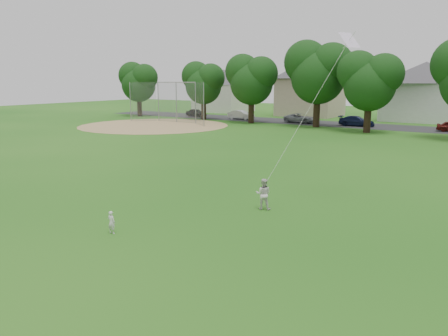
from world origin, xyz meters
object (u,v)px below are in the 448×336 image
Objects in this scene: kite at (307,113)px; baseball_backstop at (174,103)px; toddler at (111,222)px; older_boy at (263,194)px.

baseball_backstop is (-29.40, 25.61, -1.54)m from kite.
kite reaches higher than toddler.
kite is at bearing -144.65° from older_boy.
older_boy is 4.00m from kite.
older_boy is at bearing -123.38° from kite.
kite is (1.13, 1.72, 3.43)m from older_boy.
kite is at bearing -125.38° from toddler.
baseball_backstop is at bearing -58.51° from toddler.
toddler is at bearing 40.26° from older_boy.
kite is at bearing -41.06° from baseball_backstop.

